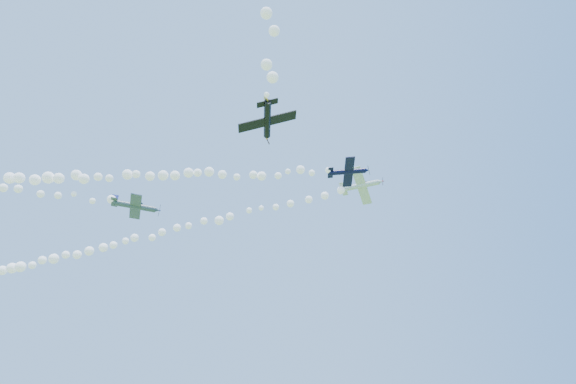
{
  "coord_description": "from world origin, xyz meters",
  "views": [
    {
      "loc": [
        6.94,
        -68.33,
        2.0
      ],
      "look_at": [
        6.11,
        -9.03,
        46.58
      ],
      "focal_mm": 30.0,
      "sensor_mm": 36.0,
      "label": 1
    }
  ],
  "objects_px": {
    "plane_navy": "(348,172)",
    "plane_black": "(267,121)",
    "plane_grey": "(135,206)",
    "plane_white": "(362,185)"
  },
  "relations": [
    {
      "from": "plane_grey",
      "to": "plane_white",
      "type": "bearing_deg",
      "value": -9.52
    },
    {
      "from": "plane_grey",
      "to": "plane_navy",
      "type": "bearing_deg",
      "value": -26.78
    },
    {
      "from": "plane_navy",
      "to": "plane_white",
      "type": "bearing_deg",
      "value": 71.65
    },
    {
      "from": "plane_white",
      "to": "plane_grey",
      "type": "height_order",
      "value": "plane_white"
    },
    {
      "from": "plane_navy",
      "to": "plane_black",
      "type": "bearing_deg",
      "value": -122.81
    },
    {
      "from": "plane_black",
      "to": "plane_grey",
      "type": "bearing_deg",
      "value": 41.18
    },
    {
      "from": "plane_white",
      "to": "plane_black",
      "type": "relative_size",
      "value": 1.18
    },
    {
      "from": "plane_white",
      "to": "plane_navy",
      "type": "height_order",
      "value": "plane_white"
    },
    {
      "from": "plane_white",
      "to": "plane_navy",
      "type": "bearing_deg",
      "value": -87.88
    },
    {
      "from": "plane_grey",
      "to": "plane_black",
      "type": "xyz_separation_m",
      "value": [
        21.44,
        -21.57,
        -3.63
      ]
    }
  ]
}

